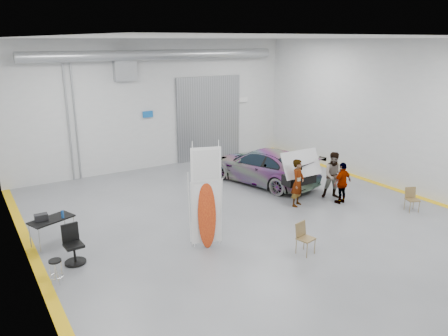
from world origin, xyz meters
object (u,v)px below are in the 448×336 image
person_a (298,183)px  person_b (334,175)px  sedan_car (263,166)px  work_table (49,219)px  folding_chair_far (412,204)px  folding_chair_near (305,244)px  person_c (342,183)px  office_chair (73,247)px  shop_stool (56,272)px  surfboard_display (209,205)px

person_a → person_b: person_b is taller
sedan_car → work_table: sedan_car is taller
person_a → folding_chair_far: size_ratio=2.09×
sedan_car → folding_chair_far: sedan_car is taller
folding_chair_near → work_table: bearing=131.3°
person_b → person_c: (-0.16, -0.57, -0.12)m
person_a → person_b: (1.76, -0.11, 0.03)m
person_a → work_table: bearing=143.3°
office_chair → work_table: bearing=97.5°
folding_chair_near → work_table: size_ratio=0.66×
shop_stool → work_table: bearing=82.2°
work_table → person_a: bearing=-10.0°
sedan_car → person_b: person_b is taller
person_b → person_c: bearing=-71.6°
person_c → folding_chair_far: bearing=122.6°
person_b → surfboard_display: bearing=-136.0°
person_a → surfboard_display: (-4.43, -1.17, 0.42)m
folding_chair_far → shop_stool: 12.02m
sedan_car → folding_chair_near: (-2.86, -5.91, -0.45)m
person_a → folding_chair_near: bearing=-154.1°
surfboard_display → folding_chair_near: size_ratio=3.50×
person_a → office_chair: (-8.12, -0.07, -0.41)m
folding_chair_far → office_chair: 11.54m
person_a → surfboard_display: surfboard_display is taller
person_c → folding_chair_far: person_c is taller
person_b → folding_chair_near: (-4.09, -2.94, -0.63)m
surfboard_display → sedan_car: bearing=57.5°
sedan_car → work_table: size_ratio=3.65×
work_table → sedan_car: bearing=8.7°
person_c → surfboard_display: bearing=-1.3°
sedan_car → office_chair: 9.14m
person_b → shop_stool: 10.58m
surfboard_display → person_c: bearing=23.0°
folding_chair_near → folding_chair_far: bearing=-7.5°
work_table → person_c: bearing=-12.2°
folding_chair_far → folding_chair_near: bearing=-152.1°
surfboard_display → shop_stool: bearing=-164.6°
sedan_car → folding_chair_near: size_ratio=5.54×
person_a → person_b: 1.76m
sedan_car → office_chair: sedan_car is taller
folding_chair_near → person_a: bearing=40.5°
person_a → folding_chair_far: 4.12m
sedan_car → surfboard_display: size_ratio=1.58×
folding_chair_far → shop_stool: bearing=-164.6°
sedan_car → person_c: 3.70m
person_b → surfboard_display: size_ratio=0.57×
shop_stool → sedan_car: bearing=22.3°
person_a → folding_chair_near: person_a is taller
person_a → folding_chair_near: 3.89m
sedan_car → folding_chair_far: bearing=100.5°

